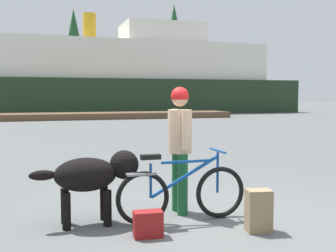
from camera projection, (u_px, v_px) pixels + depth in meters
The scene contains 10 objects.
ground_plane at pixel (205, 218), 5.28m from camera, with size 160.00×160.00×0.00m, color #595B5B.
bicycle at pixel (181, 193), 5.11m from camera, with size 1.69×0.44×0.89m.
person_cyclist at pixel (180, 138), 5.46m from camera, with size 0.32×0.53×1.68m.
dog at pixel (93, 175), 5.00m from camera, with size 1.31×0.48×0.89m.
backpack at pixel (259, 211), 4.74m from camera, with size 0.28×0.20×0.49m, color #8C7251.
handbag_pannier at pixel (148, 224), 4.57m from camera, with size 0.32×0.18×0.29m, color maroon.
dock_pier at pixel (116, 115), 27.83m from camera, with size 15.63×2.89×0.40m, color brown.
ferry_boat at pixel (132, 79), 36.47m from camera, with size 29.17×8.01×8.49m.
pine_tree_center at pixel (74, 46), 52.15m from camera, with size 3.73×3.73×12.44m.
pine_tree_far_right at pixel (174, 44), 52.89m from camera, with size 4.14×4.14×13.12m.
Camera 1 is at (-2.03, -4.79, 1.57)m, focal length 44.09 mm.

